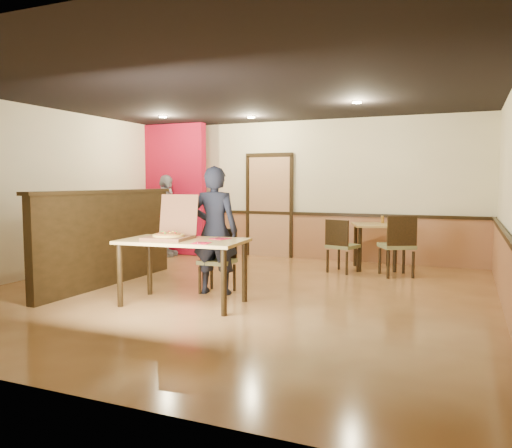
# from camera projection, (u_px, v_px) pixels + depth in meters

# --- Properties ---
(floor) EXTENTS (7.00, 7.00, 0.00)m
(floor) POSITION_uv_depth(u_px,v_px,m) (233.00, 293.00, 7.03)
(floor) COLOR #BE854A
(floor) RESTS_ON ground
(ceiling) EXTENTS (7.00, 7.00, 0.00)m
(ceiling) POSITION_uv_depth(u_px,v_px,m) (232.00, 91.00, 6.79)
(ceiling) COLOR black
(ceiling) RESTS_ON wall_back
(wall_back) EXTENTS (7.00, 0.00, 7.00)m
(wall_back) POSITION_uv_depth(u_px,v_px,m) (307.00, 190.00, 10.12)
(wall_back) COLOR beige
(wall_back) RESTS_ON floor
(wall_left) EXTENTS (0.00, 7.00, 7.00)m
(wall_left) POSITION_uv_depth(u_px,v_px,m) (42.00, 192.00, 8.26)
(wall_left) COLOR beige
(wall_left) RESTS_ON floor
(wainscot_back) EXTENTS (7.00, 0.04, 0.90)m
(wainscot_back) POSITION_uv_depth(u_px,v_px,m) (306.00, 237.00, 10.17)
(wainscot_back) COLOR #9B643E
(wainscot_back) RESTS_ON floor
(chair_rail_back) EXTENTS (7.00, 0.06, 0.06)m
(chair_rail_back) POSITION_uv_depth(u_px,v_px,m) (306.00, 214.00, 10.11)
(chair_rail_back) COLOR black
(chair_rail_back) RESTS_ON wall_back
(wainscot_right) EXTENTS (0.04, 7.00, 0.90)m
(wainscot_right) POSITION_uv_depth(u_px,v_px,m) (509.00, 281.00, 5.64)
(wainscot_right) COLOR #9B643E
(wainscot_right) RESTS_ON floor
(chair_rail_right) EXTENTS (0.06, 7.00, 0.06)m
(chair_rail_right) POSITION_uv_depth(u_px,v_px,m) (509.00, 239.00, 5.61)
(chair_rail_right) COLOR black
(chair_rail_right) RESTS_ON wall_right
(back_door) EXTENTS (0.90, 0.06, 2.10)m
(back_door) POSITION_uv_depth(u_px,v_px,m) (269.00, 207.00, 10.42)
(back_door) COLOR tan
(back_door) RESTS_ON wall_back
(booth_partition) EXTENTS (0.20, 3.10, 1.44)m
(booth_partition) POSITION_uv_depth(u_px,v_px,m) (108.00, 237.00, 7.56)
(booth_partition) COLOR black
(booth_partition) RESTS_ON floor
(red_accent_panel) EXTENTS (1.60, 0.20, 2.78)m
(red_accent_panel) POSITION_uv_depth(u_px,v_px,m) (171.00, 189.00, 10.78)
(red_accent_panel) COLOR #A60B27
(red_accent_panel) RESTS_ON floor
(spot_a) EXTENTS (0.14, 0.14, 0.02)m
(spot_a) POSITION_uv_depth(u_px,v_px,m) (163.00, 117.00, 9.33)
(spot_a) COLOR beige
(spot_a) RESTS_ON ceiling
(spot_b) EXTENTS (0.14, 0.14, 0.02)m
(spot_b) POSITION_uv_depth(u_px,v_px,m) (251.00, 117.00, 9.39)
(spot_b) COLOR beige
(spot_b) RESTS_ON ceiling
(spot_c) EXTENTS (0.14, 0.14, 0.02)m
(spot_c) POSITION_uv_depth(u_px,v_px,m) (357.00, 102.00, 7.62)
(spot_c) COLOR beige
(spot_c) RESTS_ON ceiling
(main_table) EXTENTS (1.63, 1.02, 0.84)m
(main_table) POSITION_uv_depth(u_px,v_px,m) (183.00, 248.00, 6.34)
(main_table) COLOR tan
(main_table) RESTS_ON floor
(diner_chair) EXTENTS (0.45, 0.45, 0.90)m
(diner_chair) POSITION_uv_depth(u_px,v_px,m) (219.00, 258.00, 7.11)
(diner_chair) COLOR olive
(diner_chair) RESTS_ON floor
(side_chair_left) EXTENTS (0.57, 0.57, 0.92)m
(side_chair_left) POSITION_uv_depth(u_px,v_px,m) (341.00, 244.00, 8.57)
(side_chair_left) COLOR olive
(side_chair_left) RESTS_ON floor
(side_chair_right) EXTENTS (0.68, 0.68, 1.02)m
(side_chair_right) POSITION_uv_depth(u_px,v_px,m) (398.00, 243.00, 8.19)
(side_chair_right) COLOR olive
(side_chair_right) RESTS_ON floor
(side_table) EXTENTS (0.97, 0.97, 0.82)m
(side_table) POSITION_uv_depth(u_px,v_px,m) (375.00, 234.00, 8.94)
(side_table) COLOR tan
(side_table) RESTS_ON floor
(diner) EXTENTS (0.72, 0.54, 1.78)m
(diner) POSITION_uv_depth(u_px,v_px,m) (215.00, 230.00, 6.94)
(diner) COLOR black
(diner) RESTS_ON floor
(passerby) EXTENTS (0.61, 1.07, 1.71)m
(passerby) POSITION_uv_depth(u_px,v_px,m) (166.00, 216.00, 10.44)
(passerby) COLOR gray
(passerby) RESTS_ON floor
(pizza_box) EXTENTS (0.60, 0.68, 0.56)m
(pizza_box) POSITION_uv_depth(u_px,v_px,m) (170.00, 233.00, 6.39)
(pizza_box) COLOR brown
(pizza_box) RESTS_ON main_table
(pizza) EXTENTS (0.52, 0.52, 0.03)m
(pizza) POSITION_uv_depth(u_px,v_px,m) (168.00, 235.00, 6.34)
(pizza) COLOR gold
(pizza) RESTS_ON pizza_box
(napkin_near) EXTENTS (0.22, 0.22, 0.01)m
(napkin_near) POSITION_uv_depth(u_px,v_px,m) (201.00, 243.00, 5.95)
(napkin_near) COLOR red
(napkin_near) RESTS_ON main_table
(napkin_far) EXTENTS (0.26, 0.26, 0.01)m
(napkin_far) POSITION_uv_depth(u_px,v_px,m) (220.00, 239.00, 6.41)
(napkin_far) COLOR red
(napkin_far) RESTS_ON main_table
(condiment) EXTENTS (0.05, 0.05, 0.14)m
(condiment) POSITION_uv_depth(u_px,v_px,m) (382.00, 220.00, 9.01)
(condiment) COLOR brown
(condiment) RESTS_ON side_table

